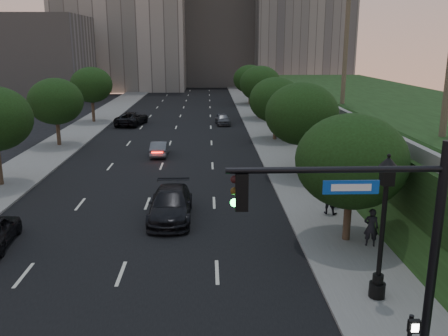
{
  "coord_description": "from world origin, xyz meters",
  "views": [
    {
      "loc": [
        3.67,
        -13.09,
        9.25
      ],
      "look_at": [
        4.42,
        8.57,
        3.6
      ],
      "focal_mm": 38.0,
      "sensor_mm": 36.0,
      "label": 1
    }
  ],
  "objects_px": {
    "traffic_signal_mast": "(391,267)",
    "sedan_far_right": "(223,119)",
    "pedestrian_a": "(371,227)",
    "pedestrian_b": "(329,197)",
    "sedan_mid_left": "(160,148)",
    "sedan_far_left": "(132,119)",
    "sedan_near_right": "(171,204)",
    "pedestrian_c": "(336,192)",
    "street_lamp": "(382,234)"
  },
  "relations": [
    {
      "from": "traffic_signal_mast",
      "to": "sedan_near_right",
      "type": "height_order",
      "value": "traffic_signal_mast"
    },
    {
      "from": "pedestrian_b",
      "to": "pedestrian_c",
      "type": "height_order",
      "value": "pedestrian_b"
    },
    {
      "from": "traffic_signal_mast",
      "to": "sedan_far_right",
      "type": "bearing_deg",
      "value": 93.78
    },
    {
      "from": "sedan_near_right",
      "to": "pedestrian_a",
      "type": "distance_m",
      "value": 10.52
    },
    {
      "from": "sedan_mid_left",
      "to": "pedestrian_c",
      "type": "height_order",
      "value": "pedestrian_c"
    },
    {
      "from": "sedan_near_right",
      "to": "pedestrian_c",
      "type": "relative_size",
      "value": 3.0
    },
    {
      "from": "traffic_signal_mast",
      "to": "sedan_far_right",
      "type": "relative_size",
      "value": 1.76
    },
    {
      "from": "pedestrian_b",
      "to": "pedestrian_a",
      "type": "bearing_deg",
      "value": 128.98
    },
    {
      "from": "traffic_signal_mast",
      "to": "sedan_far_right",
      "type": "height_order",
      "value": "traffic_signal_mast"
    },
    {
      "from": "street_lamp",
      "to": "pedestrian_a",
      "type": "height_order",
      "value": "street_lamp"
    },
    {
      "from": "sedan_mid_left",
      "to": "pedestrian_b",
      "type": "height_order",
      "value": "pedestrian_b"
    },
    {
      "from": "sedan_mid_left",
      "to": "sedan_far_right",
      "type": "xyz_separation_m",
      "value": [
        5.92,
        16.14,
        0.04
      ]
    },
    {
      "from": "sedan_mid_left",
      "to": "pedestrian_a",
      "type": "bearing_deg",
      "value": 120.72
    },
    {
      "from": "street_lamp",
      "to": "pedestrian_b",
      "type": "bearing_deg",
      "value": 87.15
    },
    {
      "from": "pedestrian_a",
      "to": "pedestrian_c",
      "type": "distance_m",
      "value": 5.42
    },
    {
      "from": "sedan_far_right",
      "to": "pedestrian_c",
      "type": "relative_size",
      "value": 2.15
    },
    {
      "from": "sedan_far_right",
      "to": "pedestrian_a",
      "type": "xyz_separation_m",
      "value": [
        5.77,
        -35.77,
        0.38
      ]
    },
    {
      "from": "traffic_signal_mast",
      "to": "sedan_far_left",
      "type": "xyz_separation_m",
      "value": [
        -13.73,
        44.91,
        -2.88
      ]
    },
    {
      "from": "sedan_mid_left",
      "to": "sedan_far_left",
      "type": "distance_m",
      "value": 16.79
    },
    {
      "from": "street_lamp",
      "to": "pedestrian_c",
      "type": "distance_m",
      "value": 10.19
    },
    {
      "from": "sedan_far_left",
      "to": "sedan_near_right",
      "type": "height_order",
      "value": "sedan_near_right"
    },
    {
      "from": "pedestrian_a",
      "to": "pedestrian_c",
      "type": "relative_size",
      "value": 0.98
    },
    {
      "from": "sedan_far_left",
      "to": "pedestrian_c",
      "type": "bearing_deg",
      "value": 129.14
    },
    {
      "from": "pedestrian_c",
      "to": "sedan_far_right",
      "type": "bearing_deg",
      "value": -113.6
    },
    {
      "from": "pedestrian_b",
      "to": "street_lamp",
      "type": "bearing_deg",
      "value": 115.42
    },
    {
      "from": "sedan_far_left",
      "to": "sedan_far_right",
      "type": "distance_m",
      "value": 10.76
    },
    {
      "from": "pedestrian_b",
      "to": "sedan_near_right",
      "type": "bearing_deg",
      "value": 28.96
    },
    {
      "from": "sedan_near_right",
      "to": "traffic_signal_mast",
      "type": "bearing_deg",
      "value": -63.52
    },
    {
      "from": "sedan_near_right",
      "to": "pedestrian_a",
      "type": "relative_size",
      "value": 3.05
    },
    {
      "from": "pedestrian_a",
      "to": "pedestrian_b",
      "type": "distance_m",
      "value": 4.49
    },
    {
      "from": "traffic_signal_mast",
      "to": "pedestrian_c",
      "type": "xyz_separation_m",
      "value": [
        2.58,
        14.63,
        -2.59
      ]
    },
    {
      "from": "traffic_signal_mast",
      "to": "sedan_far_left",
      "type": "relative_size",
      "value": 1.23
    },
    {
      "from": "sedan_far_right",
      "to": "traffic_signal_mast",
      "type": "bearing_deg",
      "value": -91.41
    },
    {
      "from": "pedestrian_b",
      "to": "pedestrian_c",
      "type": "distance_m",
      "value": 1.18
    },
    {
      "from": "street_lamp",
      "to": "sedan_far_left",
      "type": "bearing_deg",
      "value": 110.72
    },
    {
      "from": "sedan_far_left",
      "to": "pedestrian_b",
      "type": "bearing_deg",
      "value": 127.47
    },
    {
      "from": "sedan_near_right",
      "to": "sedan_far_right",
      "type": "bearing_deg",
      "value": 82.86
    },
    {
      "from": "sedan_far_left",
      "to": "pedestrian_c",
      "type": "distance_m",
      "value": 34.39
    },
    {
      "from": "pedestrian_a",
      "to": "pedestrian_b",
      "type": "xyz_separation_m",
      "value": [
        -0.83,
        4.41,
        0.04
      ]
    },
    {
      "from": "sedan_far_left",
      "to": "pedestrian_b",
      "type": "height_order",
      "value": "pedestrian_b"
    },
    {
      "from": "sedan_mid_left",
      "to": "sedan_far_right",
      "type": "distance_m",
      "value": 17.19
    },
    {
      "from": "sedan_far_left",
      "to": "sedan_far_right",
      "type": "bearing_deg",
      "value": -168.8
    },
    {
      "from": "traffic_signal_mast",
      "to": "street_lamp",
      "type": "distance_m",
      "value": 4.97
    },
    {
      "from": "traffic_signal_mast",
      "to": "sedan_far_left",
      "type": "distance_m",
      "value": 47.05
    },
    {
      "from": "pedestrian_a",
      "to": "sedan_near_right",
      "type": "bearing_deg",
      "value": -11.59
    },
    {
      "from": "street_lamp",
      "to": "sedan_far_left",
      "type": "xyz_separation_m",
      "value": [
        -15.24,
        40.29,
        -1.84
      ]
    },
    {
      "from": "traffic_signal_mast",
      "to": "pedestrian_a",
      "type": "distance_m",
      "value": 9.97
    },
    {
      "from": "sedan_mid_left",
      "to": "pedestrian_a",
      "type": "height_order",
      "value": "pedestrian_a"
    },
    {
      "from": "sedan_near_right",
      "to": "pedestrian_c",
      "type": "bearing_deg",
      "value": 6.56
    },
    {
      "from": "street_lamp",
      "to": "pedestrian_b",
      "type": "height_order",
      "value": "street_lamp"
    }
  ]
}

